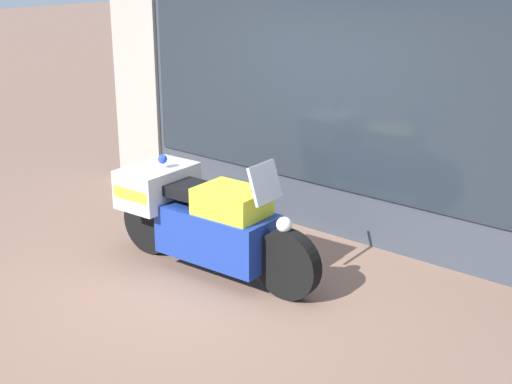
# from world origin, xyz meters

# --- Properties ---
(ground_plane) EXTENTS (60.00, 60.00, 0.00)m
(ground_plane) POSITION_xyz_m (0.00, 0.00, 0.00)
(ground_plane) COLOR #7A5B4C
(shop_building) EXTENTS (6.59, 0.55, 3.76)m
(shop_building) POSITION_xyz_m (-0.38, 2.00, 1.89)
(shop_building) COLOR #333842
(shop_building) RESTS_ON ground
(window_display) EXTENTS (5.35, 0.30, 1.94)m
(window_display) POSITION_xyz_m (0.32, 2.03, 0.46)
(window_display) COLOR slate
(window_display) RESTS_ON ground
(paramedic_motorcycle) EXTENTS (2.32, 0.77, 1.19)m
(paramedic_motorcycle) POSITION_xyz_m (-0.32, 0.28, 0.54)
(paramedic_motorcycle) COLOR black
(paramedic_motorcycle) RESTS_ON ground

